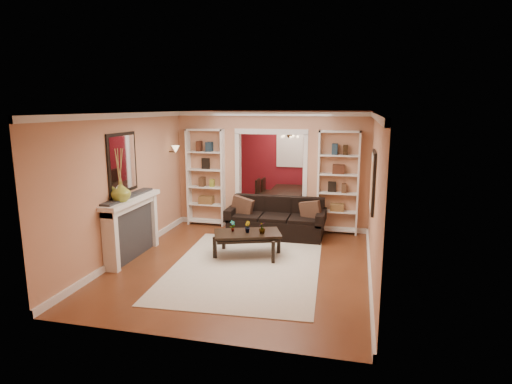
% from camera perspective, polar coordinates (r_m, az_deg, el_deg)
% --- Properties ---
extents(floor, '(8.00, 8.00, 0.00)m').
position_cam_1_polar(floor, '(9.13, 0.48, -6.60)').
color(floor, brown).
rests_on(floor, ground).
extents(ceiling, '(8.00, 8.00, 0.00)m').
position_cam_1_polar(ceiling, '(8.68, 0.51, 10.60)').
color(ceiling, white).
rests_on(ceiling, ground).
extents(wall_back, '(8.00, 0.00, 8.00)m').
position_cam_1_polar(wall_back, '(12.70, 4.56, 4.69)').
color(wall_back, tan).
rests_on(wall_back, ground).
extents(wall_front, '(8.00, 0.00, 8.00)m').
position_cam_1_polar(wall_front, '(5.08, -9.72, -5.54)').
color(wall_front, tan).
rests_on(wall_front, ground).
extents(wall_left, '(0.00, 8.00, 8.00)m').
position_cam_1_polar(wall_left, '(9.56, -12.78, 2.26)').
color(wall_left, tan).
rests_on(wall_left, ground).
extents(wall_right, '(0.00, 8.00, 8.00)m').
position_cam_1_polar(wall_right, '(8.59, 15.28, 1.14)').
color(wall_right, tan).
rests_on(wall_right, ground).
extents(partition_wall, '(4.50, 0.15, 2.70)m').
position_cam_1_polar(partition_wall, '(9.97, 2.04, 2.89)').
color(partition_wall, tan).
rests_on(partition_wall, floor).
extents(red_back_panel, '(4.44, 0.04, 2.64)m').
position_cam_1_polar(red_back_panel, '(12.67, 4.54, 4.54)').
color(red_back_panel, maroon).
rests_on(red_back_panel, floor).
extents(dining_window, '(0.78, 0.03, 0.98)m').
position_cam_1_polar(dining_window, '(12.61, 4.52, 5.56)').
color(dining_window, '#8CA5CC').
rests_on(dining_window, wall_back).
extents(area_rug, '(2.77, 3.74, 0.01)m').
position_cam_1_polar(area_rug, '(7.73, -1.38, -9.94)').
color(area_rug, beige).
rests_on(area_rug, floor).
extents(sofa, '(2.14, 0.92, 0.84)m').
position_cam_1_polar(sofa, '(9.38, 2.67, -3.45)').
color(sofa, black).
rests_on(sofa, floor).
extents(pillow_left, '(0.49, 0.22, 0.47)m').
position_cam_1_polar(pillow_left, '(9.47, -1.86, -1.90)').
color(pillow_left, brown).
rests_on(pillow_left, sofa).
extents(pillow_right, '(0.46, 0.25, 0.45)m').
position_cam_1_polar(pillow_right, '(9.20, 7.31, -2.46)').
color(pillow_right, brown).
rests_on(pillow_right, sofa).
extents(coffee_table, '(1.39, 1.05, 0.47)m').
position_cam_1_polar(coffee_table, '(8.20, -1.17, -6.98)').
color(coffee_table, black).
rests_on(coffee_table, floor).
extents(plant_left, '(0.13, 0.14, 0.21)m').
position_cam_1_polar(plant_left, '(8.18, -3.14, -4.54)').
color(plant_left, '#336626').
rests_on(plant_left, coffee_table).
extents(plant_center, '(0.14, 0.15, 0.22)m').
position_cam_1_polar(plant_center, '(8.10, -1.18, -4.68)').
color(plant_center, '#336626').
rests_on(plant_center, coffee_table).
extents(plant_right, '(0.15, 0.15, 0.22)m').
position_cam_1_polar(plant_right, '(8.03, 0.82, -4.81)').
color(plant_right, '#336626').
rests_on(plant_right, coffee_table).
extents(bookshelf_left, '(0.90, 0.30, 2.30)m').
position_cam_1_polar(bookshelf_left, '(10.25, -6.68, 1.93)').
color(bookshelf_left, white).
rests_on(bookshelf_left, floor).
extents(bookshelf_right, '(0.90, 0.30, 2.30)m').
position_cam_1_polar(bookshelf_right, '(9.65, 10.90, 1.21)').
color(bookshelf_right, white).
rests_on(bookshelf_right, floor).
extents(fireplace, '(0.32, 1.70, 1.16)m').
position_cam_1_polar(fireplace, '(8.35, -16.08, -4.62)').
color(fireplace, white).
rests_on(fireplace, floor).
extents(vase, '(0.37, 0.37, 0.36)m').
position_cam_1_polar(vase, '(7.89, -17.59, 0.06)').
color(vase, olive).
rests_on(vase, fireplace).
extents(mirror, '(0.03, 0.95, 1.10)m').
position_cam_1_polar(mirror, '(8.18, -17.40, 3.72)').
color(mirror, silver).
rests_on(mirror, wall_left).
extents(wall_sconce, '(0.18, 0.18, 0.22)m').
position_cam_1_polar(wall_sconce, '(9.95, -10.99, 5.47)').
color(wall_sconce, '#FFE0A5').
rests_on(wall_sconce, wall_left).
extents(framed_art, '(0.04, 0.85, 1.05)m').
position_cam_1_polar(framed_art, '(7.57, 15.26, 1.35)').
color(framed_art, black).
rests_on(framed_art, wall_right).
extents(dining_table, '(1.64, 0.92, 0.58)m').
position_cam_1_polar(dining_table, '(11.76, 4.37, -1.09)').
color(dining_table, black).
rests_on(dining_table, floor).
extents(dining_chair_nw, '(0.53, 0.53, 0.92)m').
position_cam_1_polar(dining_chair_nw, '(11.53, 1.44, -0.45)').
color(dining_chair_nw, black).
rests_on(dining_chair_nw, floor).
extents(dining_chair_ne, '(0.56, 0.56, 0.89)m').
position_cam_1_polar(dining_chair_ne, '(11.36, 6.87, -0.78)').
color(dining_chair_ne, black).
rests_on(dining_chair_ne, floor).
extents(dining_chair_sw, '(0.52, 0.52, 0.85)m').
position_cam_1_polar(dining_chair_sw, '(12.11, 2.03, -0.04)').
color(dining_chair_sw, black).
rests_on(dining_chair_sw, floor).
extents(dining_chair_se, '(0.59, 0.59, 0.95)m').
position_cam_1_polar(dining_chair_se, '(11.94, 7.21, -0.05)').
color(dining_chair_se, black).
rests_on(dining_chair_se, floor).
extents(chandelier, '(0.50, 0.50, 0.30)m').
position_cam_1_polar(chandelier, '(11.36, 3.58, 7.32)').
color(chandelier, '#322617').
rests_on(chandelier, ceiling).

